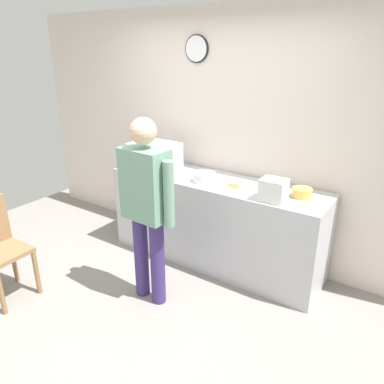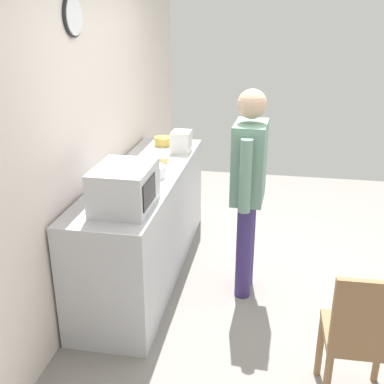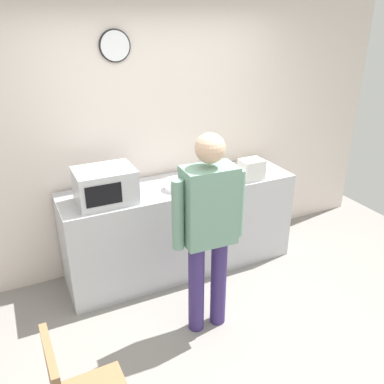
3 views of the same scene
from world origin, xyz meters
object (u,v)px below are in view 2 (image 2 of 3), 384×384
(microwave, at_px, (125,187))
(cereal_bowl, at_px, (153,171))
(sandwich_plate, at_px, (162,161))
(spoon_utensil, at_px, (97,199))
(wooden_chair, at_px, (363,336))
(toaster, at_px, (181,141))
(fork_utensil, at_px, (165,155))
(person_standing, at_px, (249,180))
(salad_bowl, at_px, (163,141))

(microwave, xyz_separation_m, cereal_bowl, (0.66, -0.02, -0.10))
(microwave, relative_size, sandwich_plate, 2.26)
(microwave, height_order, spoon_utensil, microwave)
(sandwich_plate, relative_size, wooden_chair, 0.24)
(toaster, height_order, spoon_utensil, toaster)
(microwave, height_order, fork_utensil, microwave)
(toaster, bearing_deg, fork_utensil, 138.43)
(spoon_utensil, height_order, wooden_chair, spoon_utensil)
(fork_utensil, xyz_separation_m, wooden_chair, (-1.87, -1.57, -0.41))
(toaster, bearing_deg, sandwich_plate, 167.68)
(microwave, bearing_deg, sandwich_plate, -1.01)
(sandwich_plate, height_order, person_standing, person_standing)
(toaster, xyz_separation_m, person_standing, (-0.85, -0.71, -0.05))
(person_standing, bearing_deg, fork_utensil, 50.28)
(sandwich_plate, height_order, toaster, toaster)
(salad_bowl, xyz_separation_m, fork_utensil, (-0.33, -0.09, -0.04))
(person_standing, relative_size, wooden_chair, 1.79)
(toaster, distance_m, person_standing, 1.10)
(salad_bowl, relative_size, cereal_bowl, 0.80)
(microwave, distance_m, person_standing, 1.00)
(sandwich_plate, relative_size, person_standing, 0.13)
(person_standing, xyz_separation_m, wooden_chair, (-1.17, -0.73, -0.46))
(sandwich_plate, bearing_deg, person_standing, -118.28)
(cereal_bowl, bearing_deg, fork_utensil, 4.36)
(cereal_bowl, distance_m, wooden_chair, 2.02)
(sandwich_plate, relative_size, fork_utensil, 1.30)
(microwave, xyz_separation_m, salad_bowl, (1.61, 0.12, -0.11))
(sandwich_plate, bearing_deg, toaster, -12.32)
(person_standing, height_order, wooden_chair, person_standing)
(fork_utensil, bearing_deg, person_standing, -129.72)
(microwave, distance_m, toaster, 1.43)
(cereal_bowl, bearing_deg, wooden_chair, -129.40)
(salad_bowl, bearing_deg, microwave, -175.79)
(sandwich_plate, height_order, fork_utensil, sandwich_plate)
(microwave, distance_m, wooden_chair, 1.75)
(spoon_utensil, distance_m, wooden_chair, 1.98)
(toaster, distance_m, fork_utensil, 0.22)
(spoon_utensil, relative_size, person_standing, 0.10)
(cereal_bowl, bearing_deg, salad_bowl, 8.48)
(cereal_bowl, relative_size, fork_utensil, 1.30)
(toaster, xyz_separation_m, spoon_utensil, (-1.32, 0.36, -0.10))
(cereal_bowl, xyz_separation_m, fork_utensil, (0.62, 0.05, -0.04))
(toaster, relative_size, fork_utensil, 1.29)
(cereal_bowl, bearing_deg, spoon_utensil, 153.14)
(spoon_utensil, bearing_deg, wooden_chair, -111.35)
(salad_bowl, xyz_separation_m, spoon_utensil, (-1.50, 0.14, -0.04))
(microwave, xyz_separation_m, fork_utensil, (1.27, 0.02, -0.15))
(microwave, relative_size, salad_bowl, 2.84)
(sandwich_plate, relative_size, toaster, 1.01)
(fork_utensil, distance_m, spoon_utensil, 1.19)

